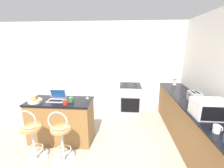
{
  "coord_description": "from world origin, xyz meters",
  "views": [
    {
      "loc": [
        0.82,
        -1.86,
        1.97
      ],
      "look_at": [
        0.52,
        1.86,
        0.98
      ],
      "focal_mm": 24.0,
      "sensor_mm": 36.0,
      "label": 1
    }
  ],
  "objects_px": {
    "mug_white": "(217,129)",
    "mug_green": "(71,100)",
    "storage_jar": "(175,82)",
    "bar_stool_far": "(62,139)",
    "toaster": "(194,97)",
    "microwave": "(210,109)",
    "wine_glass_tall": "(87,93)",
    "bar_stool_near": "(32,137)",
    "mug_red": "(65,102)",
    "stove_range": "(130,100)",
    "laptop": "(57,97)",
    "fruit_bowl": "(35,101)"
  },
  "relations": [
    {
      "from": "laptop",
      "to": "mug_white",
      "type": "distance_m",
      "value": 2.7
    },
    {
      "from": "mug_red",
      "to": "mug_white",
      "type": "distance_m",
      "value": 2.37
    },
    {
      "from": "fruit_bowl",
      "to": "bar_stool_far",
      "type": "bearing_deg",
      "value": -34.87
    },
    {
      "from": "bar_stool_near",
      "to": "microwave",
      "type": "relative_size",
      "value": 2.0
    },
    {
      "from": "mug_white",
      "to": "toaster",
      "type": "bearing_deg",
      "value": 79.79
    },
    {
      "from": "stove_range",
      "to": "mug_green",
      "type": "distance_m",
      "value": 1.9
    },
    {
      "from": "bar_stool_near",
      "to": "wine_glass_tall",
      "type": "height_order",
      "value": "wine_glass_tall"
    },
    {
      "from": "mug_white",
      "to": "bar_stool_near",
      "type": "bearing_deg",
      "value": 173.37
    },
    {
      "from": "laptop",
      "to": "mug_green",
      "type": "bearing_deg",
      "value": -14.55
    },
    {
      "from": "bar_stool_far",
      "to": "mug_red",
      "type": "relative_size",
      "value": 9.35
    },
    {
      "from": "mug_white",
      "to": "mug_green",
      "type": "bearing_deg",
      "value": 158.4
    },
    {
      "from": "bar_stool_near",
      "to": "microwave",
      "type": "distance_m",
      "value": 2.91
    },
    {
      "from": "wine_glass_tall",
      "to": "mug_red",
      "type": "bearing_deg",
      "value": -130.9
    },
    {
      "from": "wine_glass_tall",
      "to": "bar_stool_near",
      "type": "bearing_deg",
      "value": -134.69
    },
    {
      "from": "bar_stool_far",
      "to": "stove_range",
      "type": "distance_m",
      "value": 2.28
    },
    {
      "from": "mug_red",
      "to": "fruit_bowl",
      "type": "bearing_deg",
      "value": 173.66
    },
    {
      "from": "microwave",
      "to": "stove_range",
      "type": "bearing_deg",
      "value": 122.33
    },
    {
      "from": "wine_glass_tall",
      "to": "mug_white",
      "type": "bearing_deg",
      "value": -29.68
    },
    {
      "from": "wine_glass_tall",
      "to": "mug_green",
      "type": "height_order",
      "value": "wine_glass_tall"
    },
    {
      "from": "bar_stool_far",
      "to": "bar_stool_near",
      "type": "bearing_deg",
      "value": 180.0
    },
    {
      "from": "wine_glass_tall",
      "to": "microwave",
      "type": "bearing_deg",
      "value": -17.48
    },
    {
      "from": "mug_green",
      "to": "fruit_bowl",
      "type": "distance_m",
      "value": 0.7
    },
    {
      "from": "laptop",
      "to": "wine_glass_tall",
      "type": "distance_m",
      "value": 0.61
    },
    {
      "from": "storage_jar",
      "to": "mug_green",
      "type": "relative_size",
      "value": 1.7
    },
    {
      "from": "stove_range",
      "to": "fruit_bowl",
      "type": "xyz_separation_m",
      "value": [
        -1.89,
        -1.46,
        0.48
      ]
    },
    {
      "from": "mug_red",
      "to": "wine_glass_tall",
      "type": "height_order",
      "value": "wine_glass_tall"
    },
    {
      "from": "bar_stool_near",
      "to": "mug_red",
      "type": "xyz_separation_m",
      "value": [
        0.45,
        0.41,
        0.48
      ]
    },
    {
      "from": "bar_stool_far",
      "to": "microwave",
      "type": "distance_m",
      "value": 2.41
    },
    {
      "from": "mug_green",
      "to": "fruit_bowl",
      "type": "bearing_deg",
      "value": -173.8
    },
    {
      "from": "microwave",
      "to": "wine_glass_tall",
      "type": "height_order",
      "value": "microwave"
    },
    {
      "from": "mug_green",
      "to": "laptop",
      "type": "bearing_deg",
      "value": 165.45
    },
    {
      "from": "toaster",
      "to": "mug_green",
      "type": "bearing_deg",
      "value": -174.63
    },
    {
      "from": "bar_stool_near",
      "to": "laptop",
      "type": "bearing_deg",
      "value": 73.42
    },
    {
      "from": "bar_stool_near",
      "to": "mug_white",
      "type": "distance_m",
      "value": 2.77
    },
    {
      "from": "bar_stool_far",
      "to": "fruit_bowl",
      "type": "relative_size",
      "value": 3.83
    },
    {
      "from": "fruit_bowl",
      "to": "mug_white",
      "type": "relative_size",
      "value": 2.43
    },
    {
      "from": "bar_stool_far",
      "to": "wine_glass_tall",
      "type": "distance_m",
      "value": 0.99
    },
    {
      "from": "bar_stool_far",
      "to": "storage_jar",
      "type": "relative_size",
      "value": 5.74
    },
    {
      "from": "toaster",
      "to": "mug_green",
      "type": "relative_size",
      "value": 2.81
    },
    {
      "from": "bar_stool_far",
      "to": "mug_red",
      "type": "distance_m",
      "value": 0.63
    },
    {
      "from": "fruit_bowl",
      "to": "mug_white",
      "type": "height_order",
      "value": "fruit_bowl"
    },
    {
      "from": "stove_range",
      "to": "storage_jar",
      "type": "xyz_separation_m",
      "value": [
        1.22,
        0.09,
        0.53
      ]
    },
    {
      "from": "storage_jar",
      "to": "bar_stool_far",
      "type": "bearing_deg",
      "value": -139.92
    },
    {
      "from": "storage_jar",
      "to": "mug_white",
      "type": "height_order",
      "value": "storage_jar"
    },
    {
      "from": "storage_jar",
      "to": "laptop",
      "type": "bearing_deg",
      "value": -153.02
    },
    {
      "from": "wine_glass_tall",
      "to": "fruit_bowl",
      "type": "xyz_separation_m",
      "value": [
        -0.96,
        -0.3,
        -0.07
      ]
    },
    {
      "from": "mug_red",
      "to": "stove_range",
      "type": "bearing_deg",
      "value": 50.68
    },
    {
      "from": "microwave",
      "to": "fruit_bowl",
      "type": "relative_size",
      "value": 1.92
    },
    {
      "from": "mug_red",
      "to": "fruit_bowl",
      "type": "height_order",
      "value": "fruit_bowl"
    },
    {
      "from": "laptop",
      "to": "wine_glass_tall",
      "type": "relative_size",
      "value": 2.17
    }
  ]
}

